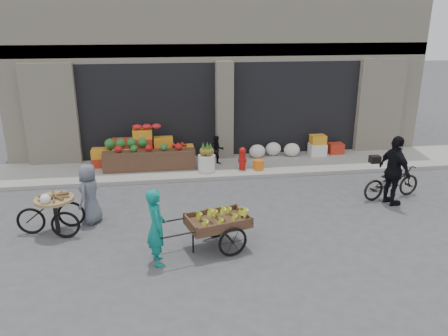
{
  "coord_description": "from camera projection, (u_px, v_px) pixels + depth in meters",
  "views": [
    {
      "loc": [
        -2.07,
        -9.01,
        4.49
      ],
      "look_at": [
        -0.61,
        0.91,
        1.1
      ],
      "focal_mm": 35.0,
      "sensor_mm": 36.0,
      "label": 1
    }
  ],
  "objects": [
    {
      "name": "banana_cart",
      "position": [
        216.0,
        220.0,
        8.89
      ],
      "size": [
        2.25,
        1.35,
        0.88
      ],
      "rotation": [
        0.0,
        0.0,
        0.27
      ],
      "color": "brown",
      "rests_on": "ground"
    },
    {
      "name": "fruit_display",
      "position": [
        149.0,
        149.0,
        13.72
      ],
      "size": [
        3.1,
        1.12,
        1.24
      ],
      "color": "red",
      "rests_on": "sidewalk"
    },
    {
      "name": "building",
      "position": [
        213.0,
        52.0,
        16.62
      ],
      "size": [
        14.0,
        6.45,
        7.0
      ],
      "color": "beige",
      "rests_on": "ground"
    },
    {
      "name": "orange_bucket",
      "position": [
        258.0,
        165.0,
        13.48
      ],
      "size": [
        0.32,
        0.32,
        0.3
      ],
      "primitive_type": "cylinder",
      "color": "orange",
      "rests_on": "sidewalk"
    },
    {
      "name": "sidewalk",
      "position": [
        228.0,
        166.0,
        14.0
      ],
      "size": [
        18.0,
        2.2,
        0.12
      ],
      "primitive_type": "cube",
      "color": "gray",
      "rests_on": "ground"
    },
    {
      "name": "vendor_grey",
      "position": [
        90.0,
        194.0,
        10.04
      ],
      "size": [
        0.68,
        0.81,
        1.43
      ],
      "primitive_type": "imported",
      "rotation": [
        0.0,
        0.0,
        -1.94
      ],
      "color": "slate",
      "rests_on": "ground"
    },
    {
      "name": "bicycle",
      "position": [
        392.0,
        182.0,
        11.54
      ],
      "size": [
        1.8,
        0.93,
        0.9
      ],
      "primitive_type": "imported",
      "rotation": [
        0.0,
        0.0,
        1.77
      ],
      "color": "black",
      "rests_on": "ground"
    },
    {
      "name": "right_bay_goods",
      "position": [
        302.0,
        147.0,
        14.81
      ],
      "size": [
        3.35,
        0.6,
        0.7
      ],
      "color": "silver",
      "rests_on": "sidewalk"
    },
    {
      "name": "ground",
      "position": [
        255.0,
        224.0,
        10.17
      ],
      "size": [
        80.0,
        80.0,
        0.0
      ],
      "primitive_type": "plane",
      "color": "#424244",
      "rests_on": "ground"
    },
    {
      "name": "cyclist",
      "position": [
        394.0,
        171.0,
        10.99
      ],
      "size": [
        0.64,
        1.12,
        1.8
      ],
      "primitive_type": "imported",
      "rotation": [
        0.0,
        0.0,
        1.77
      ],
      "color": "black",
      "rests_on": "ground"
    },
    {
      "name": "tricycle_cart",
      "position": [
        55.0,
        209.0,
        9.57
      ],
      "size": [
        1.43,
        0.87,
        0.95
      ],
      "rotation": [
        0.0,
        0.0,
        -0.04
      ],
      "color": "#9E7F51",
      "rests_on": "ground"
    },
    {
      "name": "pineapple_bin",
      "position": [
        207.0,
        163.0,
        13.32
      ],
      "size": [
        0.52,
        0.52,
        0.5
      ],
      "primitive_type": "cylinder",
      "color": "silver",
      "rests_on": "sidewalk"
    },
    {
      "name": "vendor_woman",
      "position": [
        156.0,
        227.0,
        8.29
      ],
      "size": [
        0.47,
        0.62,
        1.55
      ],
      "primitive_type": "imported",
      "rotation": [
        0.0,
        0.0,
        1.76
      ],
      "color": "#0F796E",
      "rests_on": "ground"
    },
    {
      "name": "fire_hydrant",
      "position": [
        242.0,
        158.0,
        13.39
      ],
      "size": [
        0.22,
        0.22,
        0.71
      ],
      "color": "#A5140F",
      "rests_on": "sidewalk"
    },
    {
      "name": "seated_person",
      "position": [
        217.0,
        150.0,
        13.87
      ],
      "size": [
        0.51,
        0.43,
        0.93
      ],
      "primitive_type": "imported",
      "rotation": [
        0.0,
        0.0,
        0.17
      ],
      "color": "black",
      "rests_on": "sidewalk"
    }
  ]
}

